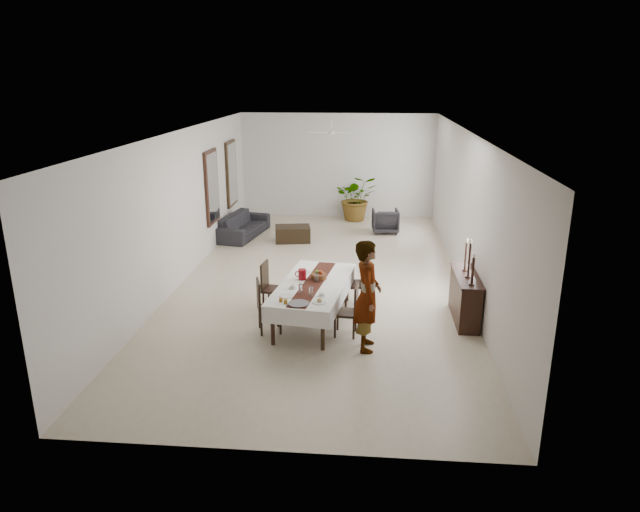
{
  "coord_description": "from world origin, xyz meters",
  "views": [
    {
      "loc": [
        0.99,
        -11.71,
        4.29
      ],
      "look_at": [
        0.1,
        -1.56,
        1.05
      ],
      "focal_mm": 32.0,
      "sensor_mm": 36.0,
      "label": 1
    }
  ],
  "objects_px": {
    "sideboard_body": "(465,298)",
    "woman": "(367,296)",
    "dining_table_top": "(313,285)",
    "sofa": "(243,225)",
    "red_pitcher": "(302,274)"
  },
  "relations": [
    {
      "from": "red_pitcher",
      "to": "woman",
      "type": "bearing_deg",
      "value": -44.88
    },
    {
      "from": "dining_table_top",
      "to": "sofa",
      "type": "relative_size",
      "value": 1.09
    },
    {
      "from": "dining_table_top",
      "to": "sofa",
      "type": "bearing_deg",
      "value": 122.2
    },
    {
      "from": "sideboard_body",
      "to": "woman",
      "type": "bearing_deg",
      "value": -143.57
    },
    {
      "from": "dining_table_top",
      "to": "woman",
      "type": "xyz_separation_m",
      "value": [
        0.97,
        -1.01,
        0.22
      ]
    },
    {
      "from": "dining_table_top",
      "to": "red_pitcher",
      "type": "relative_size",
      "value": 12.0
    },
    {
      "from": "dining_table_top",
      "to": "woman",
      "type": "bearing_deg",
      "value": -38.03
    },
    {
      "from": "red_pitcher",
      "to": "sofa",
      "type": "xyz_separation_m",
      "value": [
        -2.29,
        5.41,
        -0.52
      ]
    },
    {
      "from": "sideboard_body",
      "to": "dining_table_top",
      "type": "bearing_deg",
      "value": -173.82
    },
    {
      "from": "woman",
      "to": "sofa",
      "type": "distance_m",
      "value": 7.48
    },
    {
      "from": "red_pitcher",
      "to": "woman",
      "type": "distance_m",
      "value": 1.68
    },
    {
      "from": "dining_table_top",
      "to": "sideboard_body",
      "type": "bearing_deg",
      "value": 14.21
    },
    {
      "from": "dining_table_top",
      "to": "red_pitcher",
      "type": "distance_m",
      "value": 0.31
    },
    {
      "from": "dining_table_top",
      "to": "woman",
      "type": "distance_m",
      "value": 1.42
    },
    {
      "from": "red_pitcher",
      "to": "woman",
      "type": "xyz_separation_m",
      "value": [
        1.19,
        -1.19,
        0.09
      ]
    }
  ]
}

